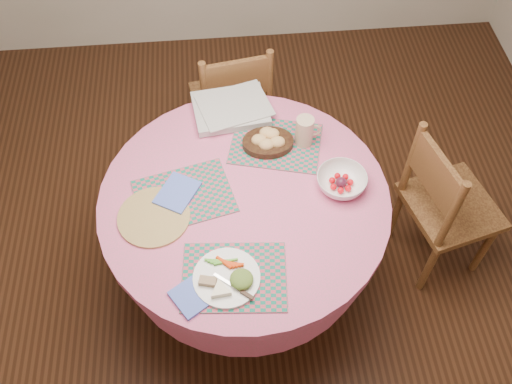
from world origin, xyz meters
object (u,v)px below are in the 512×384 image
latte_mug (305,131)px  chair_back (233,103)px  chair_right (444,204)px  wicker_trivet (154,217)px  fruit_bowl (341,182)px  dining_table (245,222)px  dinner_plate (229,278)px  bread_bowl (268,141)px

latte_mug → chair_back: bearing=117.2°
chair_right → wicker_trivet: (-1.34, -0.14, 0.29)m
latte_mug → fruit_bowl: latte_mug is taller
dining_table → latte_mug: 0.49m
chair_right → latte_mug: size_ratio=6.27×
dining_table → dinner_plate: dinner_plate is taller
dining_table → wicker_trivet: 0.43m
wicker_trivet → latte_mug: bearing=27.6°
bread_bowl → dinner_plate: bearing=-108.3°
chair_right → dinner_plate: size_ratio=3.49×
chair_right → fruit_bowl: 0.63m
chair_right → dinner_plate: chair_right is taller
dinner_plate → chair_back: bearing=85.9°
chair_back → wicker_trivet: (-0.38, -0.92, 0.29)m
chair_back → chair_right: bearing=131.5°
fruit_bowl → bread_bowl: bearing=138.2°
bread_bowl → fruit_bowl: bread_bowl is taller
wicker_trivet → dinner_plate: dinner_plate is taller
dining_table → fruit_bowl: bearing=2.7°
bread_bowl → fruit_bowl: size_ratio=0.89×
chair_right → fruit_bowl: size_ratio=3.48×
dinner_plate → wicker_trivet: bearing=132.4°
chair_right → latte_mug: (-0.67, 0.21, 0.36)m
dinner_plate → fruit_bowl: fruit_bowl is taller
dining_table → fruit_bowl: size_ratio=4.78×
dining_table → latte_mug: (0.29, 0.28, 0.27)m
fruit_bowl → chair_right: bearing=5.5°
dining_table → bread_bowl: bread_bowl is taller
chair_right → chair_back: (-0.96, 0.78, -0.01)m
dining_table → chair_back: (0.00, 0.85, -0.09)m
latte_mug → chair_right: bearing=-17.3°
dining_table → chair_back: size_ratio=1.39×
dining_table → wicker_trivet: bearing=-169.4°
wicker_trivet → fruit_bowl: fruit_bowl is taller
chair_right → chair_back: chair_right is taller
chair_back → bread_bowl: size_ratio=3.87×
dinner_plate → bread_bowl: bearing=71.7°
bread_bowl → chair_back: bearing=102.7°
chair_back → latte_mug: size_ratio=6.18×
bread_bowl → latte_mug: bearing=1.7°
chair_back → dinner_plate: 1.28m
chair_right → dinner_plate: bearing=98.8°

